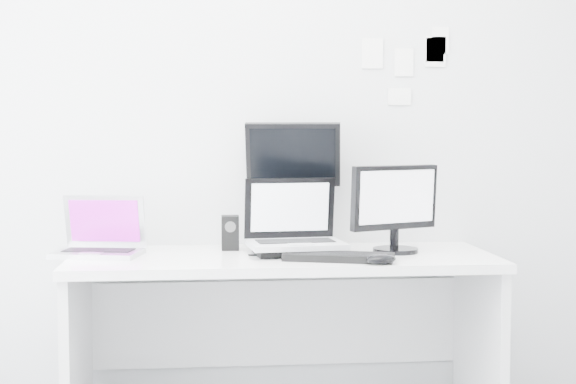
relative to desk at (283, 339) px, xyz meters
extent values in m
plane|color=silver|center=(0.00, 0.35, 0.99)|extent=(3.60, 0.00, 3.60)
cube|color=white|center=(0.00, 0.00, 0.00)|extent=(1.80, 0.70, 0.73)
cube|color=#ACADB1|center=(-0.78, 0.03, 0.50)|extent=(0.40, 0.33, 0.27)
cube|color=black|center=(-0.22, 0.17, 0.44)|extent=(0.10, 0.10, 0.15)
cube|color=silver|center=(0.06, -0.01, 0.53)|extent=(0.43, 0.35, 0.33)
cube|color=black|center=(0.07, 0.27, 0.66)|extent=(0.45, 0.22, 0.58)
cube|color=black|center=(0.49, 0.02, 0.56)|extent=(0.47, 0.35, 0.39)
cube|color=black|center=(0.21, -0.18, 0.38)|extent=(0.47, 0.28, 0.03)
ellipsoid|color=black|center=(0.36, -0.30, 0.39)|extent=(0.14, 0.11, 0.04)
cube|color=white|center=(0.45, 0.34, 1.26)|extent=(0.10, 0.00, 0.14)
cube|color=white|center=(0.60, 0.34, 1.22)|extent=(0.09, 0.00, 0.13)
cube|color=white|center=(0.75, 0.34, 1.26)|extent=(0.10, 0.00, 0.14)
cube|color=white|center=(0.58, 0.34, 1.05)|extent=(0.11, 0.00, 0.08)
cube|color=white|center=(0.75, 0.34, 1.27)|extent=(0.08, 0.00, 0.11)
cube|color=white|center=(0.77, 0.34, 1.32)|extent=(0.08, 0.00, 0.13)
camera|label=1|loc=(-0.31, -3.52, 0.88)|focal=52.08mm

